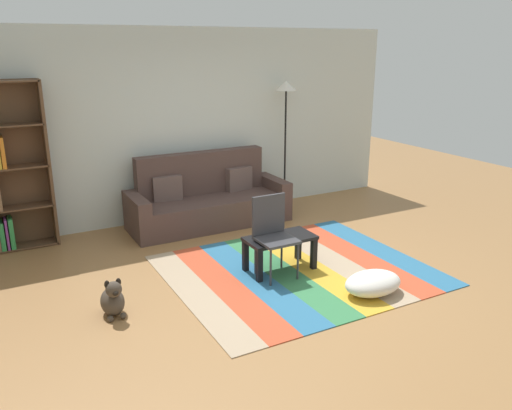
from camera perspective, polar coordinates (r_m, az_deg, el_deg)
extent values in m
plane|color=#9E7042|center=(5.79, 2.23, -7.93)|extent=(14.00, 14.00, 0.00)
cube|color=silver|center=(7.62, -7.57, 8.73)|extent=(6.80, 0.10, 2.70)
cube|color=tan|center=(5.44, -6.63, -9.72)|extent=(0.35, 2.41, 0.01)
cube|color=#C64C2D|center=(5.56, -3.22, -8.98)|extent=(0.35, 2.41, 0.01)
cube|color=teal|center=(5.71, 0.02, -8.25)|extent=(0.35, 2.41, 0.01)
cube|color=#387F4C|center=(5.87, 3.08, -7.53)|extent=(0.35, 2.41, 0.01)
cube|color=gold|center=(6.04, 5.95, -6.83)|extent=(0.35, 2.41, 0.01)
cube|color=tan|center=(6.23, 8.65, -6.15)|extent=(0.35, 2.41, 0.01)
cube|color=#C64C2D|center=(6.44, 11.18, -5.51)|extent=(0.35, 2.41, 0.01)
cube|color=teal|center=(6.66, 13.54, -4.90)|extent=(0.35, 2.41, 0.01)
cube|color=#4C3833|center=(7.36, -5.09, -0.69)|extent=(1.90, 0.80, 0.40)
cube|color=#4C3833|center=(7.49, -6.11, 3.57)|extent=(1.90, 0.20, 0.60)
cube|color=#4C3833|center=(7.02, -12.92, -1.31)|extent=(0.18, 0.80, 0.56)
cube|color=#4C3833|center=(7.79, 1.92, 0.99)|extent=(0.18, 0.80, 0.56)
cube|color=brown|center=(7.23, -9.74, 1.77)|extent=(0.42, 0.19, 0.36)
cube|color=brown|center=(7.64, -1.92, 2.85)|extent=(0.42, 0.19, 0.36)
cube|color=brown|center=(6.98, -21.90, 4.23)|extent=(0.04, 0.28, 2.07)
cube|color=brown|center=(7.08, -25.49, 3.96)|extent=(0.90, 0.01, 2.07)
cube|color=brown|center=(7.23, -24.38, -4.12)|extent=(0.86, 0.28, 0.02)
cube|color=brown|center=(7.07, -24.89, -0.26)|extent=(0.86, 0.28, 0.02)
cube|color=brown|center=(6.95, -25.42, 3.74)|extent=(0.86, 0.28, 0.02)
cube|color=brown|center=(6.86, -25.97, 7.87)|extent=(0.86, 0.28, 0.02)
cube|color=green|center=(7.16, -26.16, -2.97)|extent=(0.05, 0.25, 0.35)
cube|color=purple|center=(7.13, -25.74, -2.83)|extent=(0.03, 0.21, 0.39)
cube|color=green|center=(7.15, -25.32, -2.74)|extent=(0.05, 0.23, 0.39)
cube|color=orange|center=(6.89, -26.12, 5.22)|extent=(0.04, 0.22, 0.37)
cube|color=black|center=(5.81, 2.65, -3.67)|extent=(0.79, 0.40, 0.04)
cube|color=black|center=(5.59, 0.37, -6.71)|extent=(0.06, 0.06, 0.36)
cube|color=black|center=(5.94, 6.37, -5.35)|extent=(0.06, 0.06, 0.36)
cube|color=black|center=(5.85, -1.17, -5.58)|extent=(0.06, 0.06, 0.36)
cube|color=black|center=(6.19, 4.66, -4.35)|extent=(0.06, 0.06, 0.36)
ellipsoid|color=white|center=(5.49, 12.74, -8.38)|extent=(0.63, 0.43, 0.23)
ellipsoid|color=#473D33|center=(5.18, -15.52, -10.21)|extent=(0.22, 0.30, 0.26)
sphere|color=#473D33|center=(5.01, -15.39, -8.93)|extent=(0.15, 0.15, 0.15)
ellipsoid|color=black|center=(4.96, -15.22, -9.32)|extent=(0.06, 0.07, 0.05)
ellipsoid|color=black|center=(4.99, -16.08, -8.40)|extent=(0.05, 0.04, 0.08)
ellipsoid|color=black|center=(5.01, -14.91, -8.20)|extent=(0.05, 0.04, 0.08)
sphere|color=#473D33|center=(5.10, -15.73, -11.97)|extent=(0.06, 0.06, 0.06)
sphere|color=#473D33|center=(5.12, -14.40, -11.72)|extent=(0.06, 0.06, 0.06)
cylinder|color=black|center=(8.28, 3.12, 0.03)|extent=(0.26, 0.26, 0.02)
cylinder|color=black|center=(8.06, 3.22, 6.17)|extent=(0.03, 0.03, 1.78)
cone|color=white|center=(7.93, 3.34, 12.99)|extent=(0.32, 0.32, 0.14)
cube|color=black|center=(5.85, 2.86, -3.24)|extent=(0.10, 0.15, 0.02)
cube|color=#38383D|center=(5.61, 2.28, -3.86)|extent=(0.40, 0.40, 0.03)
cube|color=#38383D|center=(5.68, 1.39, -1.03)|extent=(0.40, 0.03, 0.44)
cylinder|color=#38383D|center=(5.49, 1.63, -6.95)|extent=(0.02, 0.02, 0.42)
cylinder|color=#38383D|center=(5.65, 4.63, -6.26)|extent=(0.02, 0.02, 0.42)
cylinder|color=#38383D|center=(5.76, -0.07, -5.73)|extent=(0.02, 0.02, 0.42)
cylinder|color=#38383D|center=(5.92, 2.84, -5.11)|extent=(0.02, 0.02, 0.42)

